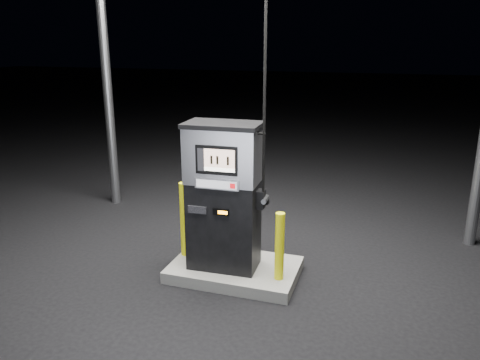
% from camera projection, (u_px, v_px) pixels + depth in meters
% --- Properties ---
extents(ground, '(80.00, 80.00, 0.00)m').
position_uv_depth(ground, '(235.00, 275.00, 6.00)').
color(ground, black).
rests_on(ground, ground).
extents(pump_island, '(1.60, 1.00, 0.15)m').
position_uv_depth(pump_island, '(235.00, 270.00, 5.98)').
color(pump_island, slate).
rests_on(pump_island, ground).
extents(fuel_dispenser, '(1.01, 0.58, 3.79)m').
position_uv_depth(fuel_dispenser, '(224.00, 195.00, 5.67)').
color(fuel_dispenser, black).
rests_on(fuel_dispenser, pump_island).
extents(bollard_left, '(0.16, 0.16, 1.00)m').
position_uv_depth(bollard_left, '(185.00, 219.00, 6.10)').
color(bollard_left, '#EFEE0D').
rests_on(bollard_left, pump_island).
extents(bollard_right, '(0.12, 0.12, 0.84)m').
position_uv_depth(bollard_right, '(280.00, 246.00, 5.50)').
color(bollard_right, '#EFEE0D').
rests_on(bollard_right, pump_island).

